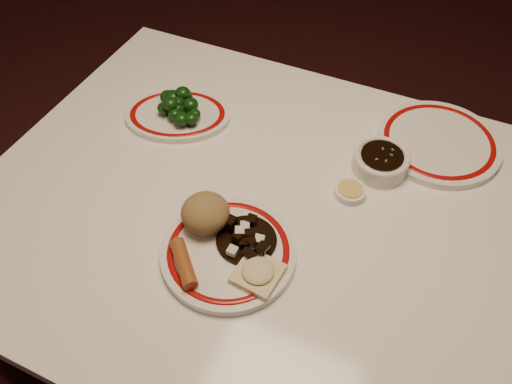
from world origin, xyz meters
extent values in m
plane|color=black|center=(0.00, 0.00, 0.00)|extent=(7.00, 7.00, 0.00)
cube|color=white|center=(0.00, 0.00, 0.73)|extent=(1.20, 0.90, 0.04)
cylinder|color=black|center=(-0.54, -0.39, 0.35)|extent=(0.06, 0.06, 0.71)
cylinder|color=black|center=(-0.54, 0.39, 0.35)|extent=(0.06, 0.06, 0.71)
cylinder|color=black|center=(0.54, 0.39, 0.35)|extent=(0.06, 0.06, 0.71)
cylinder|color=white|center=(-0.04, -0.13, 0.76)|extent=(0.30, 0.30, 0.02)
torus|color=#930907|center=(-0.04, -0.13, 0.77)|extent=(0.26, 0.26, 0.00)
ellipsoid|color=olive|center=(-0.10, -0.10, 0.80)|extent=(0.09, 0.09, 0.06)
cylinder|color=#995025|center=(-0.09, -0.20, 0.78)|extent=(0.09, 0.09, 0.03)
cube|color=beige|center=(0.03, -0.16, 0.77)|extent=(0.08, 0.08, 0.01)
ellipsoid|color=beige|center=(0.03, -0.16, 0.78)|extent=(0.06, 0.06, 0.02)
cylinder|color=black|center=(-0.02, -0.10, 0.77)|extent=(0.11, 0.11, 0.00)
cube|color=black|center=(-0.01, -0.10, 0.78)|extent=(0.02, 0.02, 0.01)
cube|color=black|center=(0.00, -0.13, 0.78)|extent=(0.02, 0.02, 0.02)
cube|color=black|center=(0.00, -0.09, 0.78)|extent=(0.03, 0.03, 0.02)
cube|color=black|center=(0.02, -0.12, 0.78)|extent=(0.02, 0.02, 0.02)
cube|color=black|center=(-0.02, -0.12, 0.78)|extent=(0.02, 0.02, 0.02)
cube|color=black|center=(-0.03, -0.11, 0.78)|extent=(0.02, 0.02, 0.02)
cube|color=black|center=(-0.01, -0.10, 0.78)|extent=(0.02, 0.02, 0.01)
cube|color=black|center=(-0.02, -0.10, 0.78)|extent=(0.02, 0.02, 0.02)
cube|color=black|center=(-0.02, -0.11, 0.78)|extent=(0.03, 0.03, 0.02)
cube|color=black|center=(-0.02, -0.10, 0.79)|extent=(0.02, 0.02, 0.01)
cube|color=black|center=(0.02, -0.12, 0.78)|extent=(0.02, 0.02, 0.02)
cube|color=black|center=(-0.06, -0.09, 0.79)|extent=(0.02, 0.02, 0.02)
cube|color=black|center=(0.01, -0.14, 0.78)|extent=(0.02, 0.02, 0.02)
cube|color=black|center=(-0.02, -0.07, 0.79)|extent=(0.02, 0.02, 0.02)
cube|color=black|center=(-0.01, -0.10, 0.78)|extent=(0.03, 0.03, 0.02)
cube|color=black|center=(-0.03, -0.09, 0.78)|extent=(0.02, 0.02, 0.02)
cube|color=black|center=(0.00, -0.11, 0.79)|extent=(0.02, 0.02, 0.01)
cube|color=beige|center=(-0.03, -0.10, 0.79)|extent=(0.02, 0.02, 0.01)
cube|color=beige|center=(-0.03, -0.09, 0.79)|extent=(0.02, 0.02, 0.01)
cube|color=beige|center=(0.01, -0.10, 0.79)|extent=(0.02, 0.02, 0.01)
cube|color=beige|center=(-0.03, -0.14, 0.78)|extent=(0.02, 0.02, 0.01)
torus|color=#930907|center=(-0.31, 0.15, 0.77)|extent=(0.27, 0.27, 0.00)
cylinder|color=#23471C|center=(-0.29, 0.17, 0.77)|extent=(0.01, 0.01, 0.01)
ellipsoid|color=#0E360D|center=(-0.29, 0.17, 0.79)|extent=(0.04, 0.04, 0.03)
cylinder|color=#23471C|center=(-0.26, 0.13, 0.77)|extent=(0.01, 0.01, 0.01)
ellipsoid|color=#0E360D|center=(-0.26, 0.13, 0.79)|extent=(0.03, 0.03, 0.03)
cylinder|color=#23471C|center=(-0.31, 0.16, 0.77)|extent=(0.01, 0.01, 0.01)
ellipsoid|color=#0E360D|center=(-0.31, 0.16, 0.79)|extent=(0.03, 0.03, 0.03)
cylinder|color=#23471C|center=(-0.27, 0.15, 0.77)|extent=(0.01, 0.01, 0.01)
ellipsoid|color=#0E360D|center=(-0.27, 0.15, 0.78)|extent=(0.03, 0.03, 0.02)
cylinder|color=#23471C|center=(-0.32, 0.16, 0.77)|extent=(0.01, 0.01, 0.01)
ellipsoid|color=#0E360D|center=(-0.32, 0.16, 0.78)|extent=(0.03, 0.03, 0.02)
cylinder|color=#23471C|center=(-0.31, 0.19, 0.77)|extent=(0.01, 0.01, 0.02)
ellipsoid|color=#0E360D|center=(-0.31, 0.19, 0.79)|extent=(0.03, 0.03, 0.03)
cylinder|color=#23471C|center=(-0.31, 0.19, 0.77)|extent=(0.01, 0.01, 0.01)
ellipsoid|color=#0E360D|center=(-0.31, 0.19, 0.79)|extent=(0.04, 0.04, 0.03)
cylinder|color=#23471C|center=(-0.30, 0.13, 0.77)|extent=(0.01, 0.01, 0.01)
ellipsoid|color=#0E360D|center=(-0.30, 0.13, 0.79)|extent=(0.03, 0.03, 0.02)
cylinder|color=#23471C|center=(-0.32, 0.20, 0.77)|extent=(0.01, 0.01, 0.01)
ellipsoid|color=#0E360D|center=(-0.32, 0.20, 0.79)|extent=(0.03, 0.03, 0.02)
cylinder|color=#23471C|center=(-0.30, 0.16, 0.77)|extent=(0.01, 0.01, 0.01)
ellipsoid|color=#0E360D|center=(-0.30, 0.16, 0.78)|extent=(0.03, 0.03, 0.02)
cylinder|color=#23471C|center=(-0.32, 0.16, 0.77)|extent=(0.01, 0.01, 0.01)
ellipsoid|color=#0E360D|center=(-0.32, 0.16, 0.78)|extent=(0.03, 0.03, 0.02)
cylinder|color=#23471C|center=(-0.31, 0.15, 0.77)|extent=(0.01, 0.01, 0.01)
ellipsoid|color=#0E360D|center=(-0.31, 0.15, 0.79)|extent=(0.04, 0.04, 0.03)
cylinder|color=#23471C|center=(-0.28, 0.12, 0.77)|extent=(0.01, 0.01, 0.01)
ellipsoid|color=#0E360D|center=(-0.28, 0.12, 0.79)|extent=(0.04, 0.04, 0.03)
cylinder|color=#23471C|center=(-0.31, 0.15, 0.77)|extent=(0.01, 0.01, 0.01)
ellipsoid|color=#0E360D|center=(-0.31, 0.15, 0.78)|extent=(0.03, 0.03, 0.02)
cylinder|color=#23471C|center=(-0.31, 0.15, 0.77)|extent=(0.01, 0.01, 0.01)
ellipsoid|color=#0E360D|center=(-0.31, 0.15, 0.78)|extent=(0.03, 0.03, 0.02)
cylinder|color=#23471C|center=(-0.35, 0.17, 0.77)|extent=(0.01, 0.01, 0.01)
ellipsoid|color=#0E360D|center=(-0.35, 0.17, 0.79)|extent=(0.04, 0.04, 0.03)
cylinder|color=#23471C|center=(-0.34, 0.14, 0.77)|extent=(0.01, 0.01, 0.01)
ellipsoid|color=#0E360D|center=(-0.34, 0.14, 0.79)|extent=(0.03, 0.03, 0.02)
cylinder|color=#23471C|center=(-0.33, 0.17, 0.77)|extent=(0.01, 0.01, 0.01)
ellipsoid|color=#0E360D|center=(-0.33, 0.17, 0.79)|extent=(0.04, 0.04, 0.03)
cylinder|color=#23471C|center=(-0.31, 0.15, 0.77)|extent=(0.01, 0.01, 0.01)
ellipsoid|color=#0E360D|center=(-0.31, 0.15, 0.79)|extent=(0.03, 0.03, 0.03)
cylinder|color=#23471C|center=(-0.31, 0.14, 0.77)|extent=(0.01, 0.01, 0.01)
ellipsoid|color=#0E360D|center=(-0.31, 0.14, 0.79)|extent=(0.03, 0.03, 0.02)
ellipsoid|color=#0E360D|center=(-0.31, 0.16, 0.80)|extent=(0.03, 0.03, 0.02)
ellipsoid|color=#0E360D|center=(-0.31, 0.16, 0.79)|extent=(0.03, 0.03, 0.02)
ellipsoid|color=#0E360D|center=(-0.32, 0.14, 0.80)|extent=(0.04, 0.04, 0.03)
ellipsoid|color=#0E360D|center=(-0.31, 0.18, 0.80)|extent=(0.03, 0.03, 0.03)
cylinder|color=white|center=(0.15, 0.19, 0.77)|extent=(0.11, 0.11, 0.04)
cylinder|color=black|center=(0.15, 0.19, 0.79)|extent=(0.09, 0.09, 0.00)
cylinder|color=white|center=(0.17, 0.22, 0.76)|extent=(0.06, 0.06, 0.02)
cylinder|color=red|center=(0.17, 0.22, 0.77)|extent=(0.05, 0.05, 0.00)
cylinder|color=white|center=(0.12, 0.10, 0.76)|extent=(0.06, 0.06, 0.02)
cylinder|color=#D1BE56|center=(0.12, 0.10, 0.77)|extent=(0.05, 0.05, 0.00)
cylinder|color=white|center=(0.25, 0.31, 0.76)|extent=(0.30, 0.30, 0.02)
torus|color=#930907|center=(0.25, 0.31, 0.77)|extent=(0.26, 0.26, 0.00)
camera|label=1|loc=(0.21, -0.57, 1.52)|focal=35.00mm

